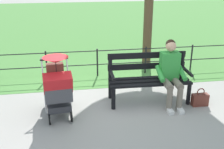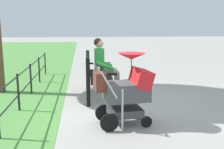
{
  "view_description": "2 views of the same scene",
  "coord_description": "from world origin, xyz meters",
  "px_view_note": "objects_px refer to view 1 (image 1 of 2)",
  "views": [
    {
      "loc": [
        0.65,
        4.89,
        2.58
      ],
      "look_at": [
        -0.11,
        0.08,
        0.67
      ],
      "focal_mm": 44.6,
      "sensor_mm": 36.0,
      "label": 1
    },
    {
      "loc": [
        4.81,
        -0.41,
        1.58
      ],
      "look_at": [
        0.21,
        0.13,
        0.69
      ],
      "focal_mm": 41.61,
      "sensor_mm": 36.0,
      "label": 2
    }
  ],
  "objects_px": {
    "person_on_bench": "(171,71)",
    "handbag": "(200,99)",
    "park_bench": "(148,76)",
    "stroller": "(57,86)"
  },
  "relations": [
    {
      "from": "person_on_bench",
      "to": "handbag",
      "type": "height_order",
      "value": "person_on_bench"
    },
    {
      "from": "person_on_bench",
      "to": "stroller",
      "type": "height_order",
      "value": "person_on_bench"
    },
    {
      "from": "park_bench",
      "to": "person_on_bench",
      "type": "xyz_separation_m",
      "value": [
        -0.38,
        0.22,
        0.15
      ]
    },
    {
      "from": "person_on_bench",
      "to": "stroller",
      "type": "xyz_separation_m",
      "value": [
        2.16,
        0.17,
        -0.08
      ]
    },
    {
      "from": "park_bench",
      "to": "stroller",
      "type": "bearing_deg",
      "value": 12.4
    },
    {
      "from": "park_bench",
      "to": "person_on_bench",
      "type": "relative_size",
      "value": 1.26
    },
    {
      "from": "person_on_bench",
      "to": "handbag",
      "type": "xyz_separation_m",
      "value": [
        -0.57,
        0.2,
        -0.55
      ]
    },
    {
      "from": "park_bench",
      "to": "handbag",
      "type": "xyz_separation_m",
      "value": [
        -0.95,
        0.42,
        -0.4
      ]
    },
    {
      "from": "park_bench",
      "to": "handbag",
      "type": "bearing_deg",
      "value": 156.08
    },
    {
      "from": "park_bench",
      "to": "person_on_bench",
      "type": "bearing_deg",
      "value": 149.53
    }
  ]
}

